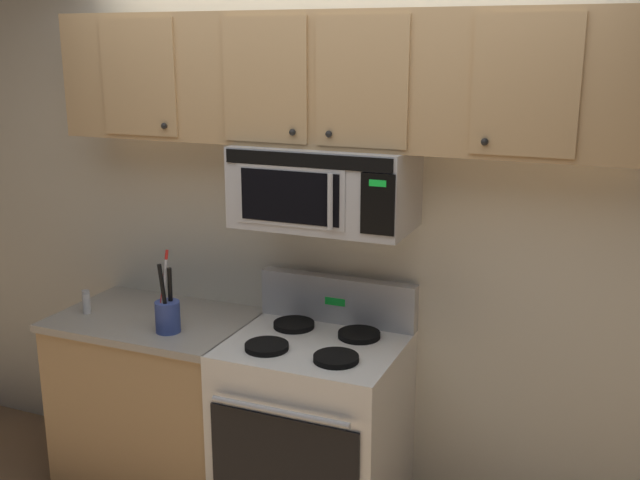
# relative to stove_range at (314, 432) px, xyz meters

# --- Properties ---
(back_wall) EXTENTS (5.20, 0.10, 2.70)m
(back_wall) POSITION_rel_stove_range_xyz_m (0.00, 0.37, 0.88)
(back_wall) COLOR silver
(back_wall) RESTS_ON ground_plane
(stove_range) EXTENTS (0.76, 0.69, 1.12)m
(stove_range) POSITION_rel_stove_range_xyz_m (0.00, 0.00, 0.00)
(stove_range) COLOR white
(stove_range) RESTS_ON ground_plane
(over_range_microwave) EXTENTS (0.76, 0.43, 0.35)m
(over_range_microwave) POSITION_rel_stove_range_xyz_m (-0.00, 0.12, 1.11)
(over_range_microwave) COLOR #B7BABF
(upper_cabinets) EXTENTS (2.50, 0.36, 0.55)m
(upper_cabinets) POSITION_rel_stove_range_xyz_m (-0.00, 0.15, 1.56)
(upper_cabinets) COLOR tan
(counter_segment) EXTENTS (0.93, 0.65, 0.90)m
(counter_segment) POSITION_rel_stove_range_xyz_m (-0.84, 0.01, -0.02)
(counter_segment) COLOR tan
(counter_segment) RESTS_ON ground_plane
(utensil_crock_blue) EXTENTS (0.11, 0.11, 0.38)m
(utensil_crock_blue) POSITION_rel_stove_range_xyz_m (-0.66, -0.14, 0.52)
(utensil_crock_blue) COLOR #384C9E
(utensil_crock_blue) RESTS_ON counter_segment
(salt_shaker) EXTENTS (0.04, 0.04, 0.12)m
(salt_shaker) POSITION_rel_stove_range_xyz_m (-1.16, -0.09, 0.49)
(salt_shaker) COLOR white
(salt_shaker) RESTS_ON counter_segment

